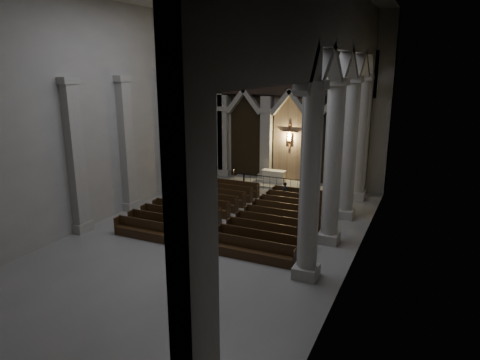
% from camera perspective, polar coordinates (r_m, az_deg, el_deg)
% --- Properties ---
extents(room, '(24.00, 24.10, 12.00)m').
position_cam_1_polar(room, '(20.83, -3.39, 12.39)').
color(room, gray).
rests_on(room, ground).
extents(sanctuary_wall, '(14.00, 0.77, 12.00)m').
position_cam_1_polar(sanctuary_wall, '(31.52, 6.72, 11.37)').
color(sanctuary_wall, '#A5A39A').
rests_on(sanctuary_wall, ground).
extents(right_arcade, '(1.00, 24.00, 12.00)m').
position_cam_1_polar(right_arcade, '(20.17, 12.77, 12.62)').
color(right_arcade, '#A5A39A').
rests_on(right_arcade, ground).
extents(left_pilasters, '(0.60, 13.00, 8.03)m').
position_cam_1_polar(left_pilasters, '(27.79, -12.25, 5.05)').
color(left_pilasters, '#A5A39A').
rests_on(left_pilasters, ground).
extents(sanctuary_step, '(8.50, 2.60, 0.15)m').
position_cam_1_polar(sanctuary_step, '(31.72, 5.83, -0.59)').
color(sanctuary_step, '#A5A39A').
rests_on(sanctuary_step, ground).
extents(altar, '(1.74, 0.69, 0.89)m').
position_cam_1_polar(altar, '(31.96, 4.52, 0.53)').
color(altar, beige).
rests_on(altar, sanctuary_step).
extents(altar_rail, '(5.15, 0.09, 1.01)m').
position_cam_1_polar(altar_rail, '(30.16, 4.91, -0.21)').
color(altar_rail, black).
rests_on(altar_rail, ground).
extents(candle_stand_left, '(0.22, 0.22, 1.28)m').
position_cam_1_polar(candle_stand_left, '(31.27, -0.84, -0.22)').
color(candle_stand_left, '#AE7635').
rests_on(candle_stand_left, ground).
extents(candle_stand_right, '(0.27, 0.27, 1.62)m').
position_cam_1_polar(candle_stand_right, '(29.37, 11.39, -1.33)').
color(candle_stand_right, '#AE7635').
rests_on(candle_stand_right, ground).
extents(pews, '(9.74, 9.39, 0.97)m').
position_cam_1_polar(pews, '(24.48, -0.35, -4.65)').
color(pews, black).
rests_on(pews, ground).
extents(worshipper, '(0.52, 0.37, 1.35)m').
position_cam_1_polar(worshipper, '(27.60, 6.00, -1.66)').
color(worshipper, black).
rests_on(worshipper, ground).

